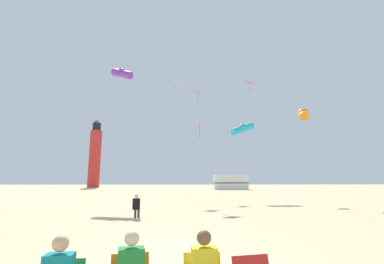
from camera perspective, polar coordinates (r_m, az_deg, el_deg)
The scene contains 11 objects.
ground at distance 7.29m, azimuth -4.51°, elevation -24.68°, with size 200.00×200.00×0.00m, color #CCB584.
kite_flyer_standing at distance 13.87m, azimuth -11.72°, elevation -14.98°, with size 0.35×0.51×1.16m.
kite_tube_violet at distance 26.81m, azimuth -14.64°, elevation 11.97°, with size 3.16×2.92×12.48m.
kite_diamond_scarlet at distance 31.48m, azimuth 1.05°, elevation 7.55°, with size 2.31×2.46×12.19m.
kite_diamond_magenta at distance 31.63m, azimuth 12.46°, elevation 9.10°, with size 3.02×3.02×13.00m.
kite_tube_orange at distance 24.16m, azimuth 22.54°, elevation 3.54°, with size 2.59×3.08×7.92m.
kite_tube_cyan at distance 26.67m, azimuth 10.72°, elevation 0.73°, with size 2.58×1.95×7.48m.
kite_diamond_rainbow at distance 19.68m, azimuth 1.75°, elevation 1.51°, with size 1.99×2.15×6.21m.
kite_diamond_gold at distance 29.80m, azimuth -3.46°, elevation 9.84°, with size 2.30×2.30×12.86m.
lighthouse_distant at distance 70.63m, azimuth -19.93°, elevation -4.65°, with size 2.80×2.80×16.80m.
rv_van_white at distance 52.84m, azimuth 8.18°, elevation -10.51°, with size 6.45×2.37×2.80m.
Camera 1 is at (0.25, -7.05, 1.84)m, focal length 25.09 mm.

